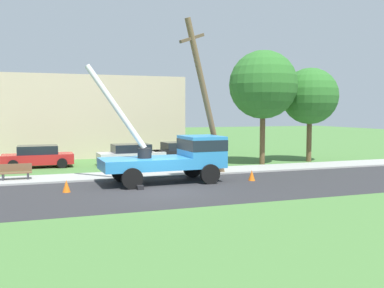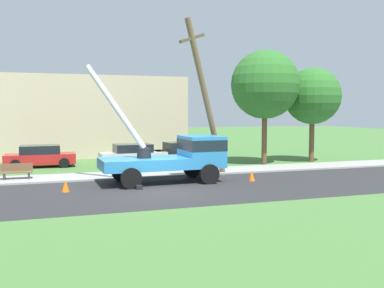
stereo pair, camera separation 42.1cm
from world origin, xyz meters
name	(u,v)px [view 1 (the left image)]	position (x,y,z in m)	size (l,w,h in m)	color
ground_plane	(118,162)	(0.00, 12.00, 0.00)	(120.00, 120.00, 0.00)	#477538
road_asphalt	(163,191)	(0.00, 0.00, 0.00)	(80.00, 7.48, 0.01)	#2B2B2D
sidewalk_strip	(139,174)	(0.00, 5.06, 0.05)	(80.00, 2.64, 0.10)	#9E9E99
utility_truck	(178,155)	(1.45, 2.18, 1.41)	(6.84, 3.21, 5.98)	#2D84C6
leaning_utility_pole	(205,97)	(3.46, 3.53, 4.42)	(3.30, 1.75, 8.63)	brown
traffic_cone_ahead	(252,175)	(5.19, 1.23, 0.28)	(0.36, 0.36, 0.56)	orange
traffic_cone_behind	(66,186)	(-4.17, 1.08, 0.28)	(0.36, 0.36, 0.56)	orange
parked_sedan_red	(38,156)	(-5.41, 10.62, 0.71)	(4.41, 2.03, 1.42)	#B21E1E
parked_sedan_silver	(131,155)	(0.53, 9.78, 0.71)	(4.48, 2.15, 1.42)	#B7B7BF
parked_sedan_black	(180,152)	(4.27, 10.55, 0.71)	(4.54, 2.27, 1.42)	black
park_bench	(16,172)	(-6.48, 5.12, 0.46)	(1.60, 0.45, 0.90)	brown
roadside_tree_near	(310,96)	(13.07, 7.60, 4.69)	(4.02, 4.02, 6.73)	brown
roadside_tree_far	(263,85)	(9.11, 7.29, 5.41)	(4.63, 4.63, 7.75)	brown
lowrise_building_backdrop	(69,116)	(-3.02, 17.54, 3.20)	(18.00, 6.00, 6.40)	#C6B293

